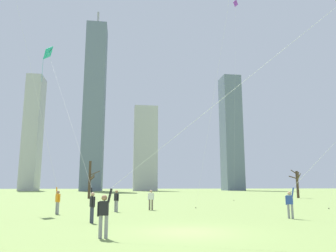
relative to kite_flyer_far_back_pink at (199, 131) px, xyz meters
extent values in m
plane|color=#7A934C|center=(-0.20, 1.58, -4.16)|extent=(400.00, 400.00, 0.00)
cylinder|color=gray|center=(-3.85, 0.28, -3.73)|extent=(0.14, 0.14, 0.85)
cylinder|color=gray|center=(-3.63, 0.25, -3.73)|extent=(0.14, 0.14, 0.85)
cube|color=black|center=(-3.74, 0.26, -3.04)|extent=(0.36, 0.24, 0.54)
sphere|color=#9E7051|center=(-3.74, 0.26, -2.65)|extent=(0.22, 0.22, 0.22)
cylinder|color=black|center=(-3.94, 0.29, -3.07)|extent=(0.09, 0.09, 0.55)
cylinder|color=black|center=(-3.53, 0.24, -2.56)|extent=(0.21, 0.12, 0.56)
cylinder|color=silver|center=(4.81, -0.35, 4.53)|extent=(16.69, 1.18, 13.68)
cylinder|color=gray|center=(-7.42, 11.48, -3.73)|extent=(0.14, 0.14, 0.85)
cylinder|color=gray|center=(-7.55, 11.66, -3.73)|extent=(0.14, 0.14, 0.85)
cube|color=orange|center=(-7.48, 11.57, -3.04)|extent=(0.37, 0.39, 0.54)
sphere|color=#9E7051|center=(-7.48, 11.57, -2.65)|extent=(0.22, 0.22, 0.22)
cylinder|color=orange|center=(-7.36, 11.40, -3.07)|extent=(0.09, 0.09, 0.55)
cylinder|color=orange|center=(-7.61, 11.74, -2.56)|extent=(0.19, 0.22, 0.56)
cylinder|color=silver|center=(-10.88, 14.47, 7.80)|extent=(6.56, 5.49, 20.23)
cylinder|color=#33384C|center=(-4.57, 5.51, -3.73)|extent=(0.14, 0.14, 0.85)
cylinder|color=#33384C|center=(-4.65, 5.72, -3.73)|extent=(0.14, 0.14, 0.85)
cube|color=black|center=(-4.61, 5.62, -3.04)|extent=(0.31, 0.39, 0.54)
sphere|color=tan|center=(-4.61, 5.62, -2.65)|extent=(0.22, 0.22, 0.22)
cylinder|color=black|center=(-4.53, 5.42, -3.07)|extent=(0.09, 0.09, 0.55)
cylinder|color=black|center=(-4.69, 5.81, -2.56)|extent=(0.16, 0.22, 0.56)
cube|color=teal|center=(-9.84, 15.95, 9.55)|extent=(0.73, 1.66, 1.47)
cylinder|color=black|center=(-9.84, 15.95, 9.55)|extent=(0.61, 0.32, 0.87)
cylinder|color=teal|center=(-10.19, 15.77, 7.90)|extent=(0.02, 0.02, 2.28)
cylinder|color=silver|center=(-7.26, 10.88, 3.62)|extent=(5.16, 10.15, 11.87)
cylinder|color=gray|center=(7.07, 6.38, -3.73)|extent=(0.14, 0.14, 0.85)
cylinder|color=gray|center=(7.23, 6.24, -3.73)|extent=(0.14, 0.14, 0.85)
cube|color=#2D4CA5|center=(7.15, 6.31, -3.04)|extent=(0.39, 0.38, 0.54)
sphere|color=tan|center=(7.15, 6.31, -2.65)|extent=(0.22, 0.22, 0.22)
cylinder|color=#2D4CA5|center=(6.99, 6.45, -3.07)|extent=(0.09, 0.09, 0.55)
cylinder|color=#2D4CA5|center=(7.30, 6.17, -2.56)|extent=(0.21, 0.20, 0.56)
cylinder|color=#726656|center=(-0.73, 14.53, -3.73)|extent=(0.14, 0.14, 0.85)
cylinder|color=#726656|center=(-0.51, 14.49, -3.73)|extent=(0.14, 0.14, 0.85)
cube|color=white|center=(-0.62, 14.51, -3.04)|extent=(0.37, 0.25, 0.54)
sphere|color=tan|center=(-0.62, 14.51, -2.65)|extent=(0.22, 0.22, 0.22)
cylinder|color=white|center=(-0.83, 14.55, -3.07)|extent=(0.09, 0.09, 0.55)
cylinder|color=white|center=(-0.41, 14.48, -3.07)|extent=(0.09, 0.09, 0.55)
cylinder|color=gray|center=(-3.48, 13.08, -3.73)|extent=(0.14, 0.14, 0.85)
cylinder|color=gray|center=(-3.34, 12.91, -3.73)|extent=(0.14, 0.14, 0.85)
cube|color=black|center=(-3.41, 12.99, -3.04)|extent=(0.37, 0.39, 0.54)
sphere|color=#9E7051|center=(-3.41, 12.99, -2.65)|extent=(0.22, 0.22, 0.22)
cylinder|color=black|center=(-3.55, 13.16, -3.07)|extent=(0.09, 0.09, 0.55)
cylinder|color=black|center=(-3.28, 12.83, -3.07)|extent=(0.09, 0.09, 0.55)
cylinder|color=silver|center=(5.03, 13.00, 8.18)|extent=(2.99, 6.51, 24.60)
cylinder|color=#3F3833|center=(3.54, 16.26, -4.12)|extent=(0.10, 0.10, 0.08)
cube|color=purple|center=(13.78, 31.38, 25.56)|extent=(1.06, 0.76, 1.27)
cylinder|color=black|center=(13.78, 31.38, 25.56)|extent=(0.13, 0.14, 0.84)
cylinder|color=silver|center=(12.74, 30.38, 10.72)|extent=(2.11, 2.02, 29.67)
cylinder|color=#3F3833|center=(11.69, 29.37, -4.12)|extent=(0.10, 0.10, 0.08)
cylinder|color=#3F3833|center=(14.67, 13.76, -4.12)|extent=(0.10, 0.10, 0.08)
cylinder|color=#423326|center=(25.28, 37.35, -2.00)|extent=(0.40, 0.40, 4.31)
cylinder|color=#423326|center=(24.83, 37.40, 0.01)|extent=(1.01, 0.24, 0.77)
cylinder|color=#423326|center=(25.26, 36.74, -0.88)|extent=(0.17, 1.31, 1.27)
cylinder|color=#423326|center=(25.10, 36.72, -0.62)|extent=(0.55, 1.41, 1.27)
cylinder|color=#423326|center=(25.09, 36.62, -0.92)|extent=(0.60, 1.59, 0.91)
cylinder|color=#423326|center=(24.86, 37.83, -0.85)|extent=(1.03, 1.14, 0.60)
cylinder|color=#423326|center=(-7.90, 39.76, -1.27)|extent=(0.39, 0.39, 5.77)
cylinder|color=#423326|center=(-7.54, 39.27, -0.89)|extent=(0.94, 1.17, 0.81)
cylinder|color=#423326|center=(-7.12, 39.53, -0.27)|extent=(1.64, 0.62, 0.73)
cylinder|color=#423326|center=(-7.54, 39.86, -1.11)|extent=(0.89, 0.42, 0.82)
cube|color=slate|center=(42.57, 117.89, 19.90)|extent=(7.47, 8.96, 48.12)
cube|color=slate|center=(-13.63, 110.15, 27.65)|extent=(7.57, 10.74, 63.62)
cylinder|color=#99999E|center=(-13.63, 110.15, 62.81)|extent=(0.80, 0.80, 6.68)
cube|color=#B2B2B7|center=(-38.35, 122.42, 18.82)|extent=(5.96, 9.74, 45.95)
cube|color=#B2B2B7|center=(6.21, 114.81, 12.38)|extent=(9.20, 5.85, 33.06)
camera|label=1|loc=(-3.13, -12.87, -2.18)|focal=34.94mm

